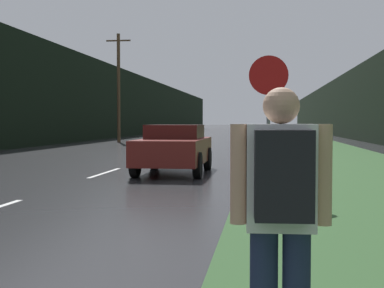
{
  "coord_description": "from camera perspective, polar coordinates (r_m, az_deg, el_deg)",
  "views": [
    {
      "loc": [
        4.57,
        -0.37,
        1.48
      ],
      "look_at": [
        2.55,
        14.75,
        0.85
      ],
      "focal_mm": 50.0,
      "sensor_mm": 36.0,
      "label": 1
    }
  ],
  "objects": [
    {
      "name": "lane_stripe_d",
      "position": [
        22.56,
        -4.1,
        -1.41
      ],
      "size": [
        0.12,
        3.0,
        0.01
      ],
      "primitive_type": "cube",
      "color": "silver",
      "rests_on": "ground_plane"
    },
    {
      "name": "treeline_near_side",
      "position": [
        51.1,
        17.18,
        3.97
      ],
      "size": [
        2.0,
        140.0,
        6.04
      ],
      "primitive_type": "cube",
      "color": "black",
      "rests_on": "ground_plane"
    },
    {
      "name": "treeline_far_side",
      "position": [
        52.48,
        -8.58,
        4.36
      ],
      "size": [
        2.0,
        140.0,
        6.69
      ],
      "primitive_type": "cube",
      "color": "black",
      "rests_on": "ground_plane"
    },
    {
      "name": "lane_stripe_c",
      "position": [
        15.8,
        -9.26,
        -3.05
      ],
      "size": [
        0.12,
        3.0,
        0.01
      ],
      "primitive_type": "cube",
      "color": "silver",
      "rests_on": "ground_plane"
    },
    {
      "name": "grass_verge",
      "position": [
        40.47,
        11.09,
        0.23
      ],
      "size": [
        6.0,
        240.0,
        0.02
      ],
      "primitive_type": "cube",
      "color": "#33562D",
      "rests_on": "ground_plane"
    },
    {
      "name": "hitchhiker_with_backpack",
      "position": [
        3.12,
        9.48,
        -7.15
      ],
      "size": [
        0.58,
        0.42,
        1.68
      ],
      "rotation": [
        0.0,
        0.0,
        0.05
      ],
      "color": "#1E2847",
      "rests_on": "ground_plane"
    },
    {
      "name": "car_passing_near",
      "position": [
        15.44,
        -1.92,
        -0.43
      ],
      "size": [
        1.88,
        4.08,
        1.4
      ],
      "rotation": [
        0.0,
        0.0,
        3.14
      ],
      "color": "maroon",
      "rests_on": "ground_plane"
    },
    {
      "name": "stop_sign",
      "position": [
        10.4,
        8.15,
        3.78
      ],
      "size": [
        0.76,
        0.07,
        2.76
      ],
      "color": "slate",
      "rests_on": "ground_plane"
    },
    {
      "name": "utility_pole_far",
      "position": [
        39.57,
        -7.83,
        6.11
      ],
      "size": [
        1.8,
        0.24,
        7.91
      ],
      "color": "#4C3823",
      "rests_on": "ground_plane"
    },
    {
      "name": "lane_stripe_e",
      "position": [
        29.44,
        -1.33,
        -0.52
      ],
      "size": [
        0.12,
        3.0,
        0.01
      ],
      "primitive_type": "cube",
      "color": "silver",
      "rests_on": "ground_plane"
    }
  ]
}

